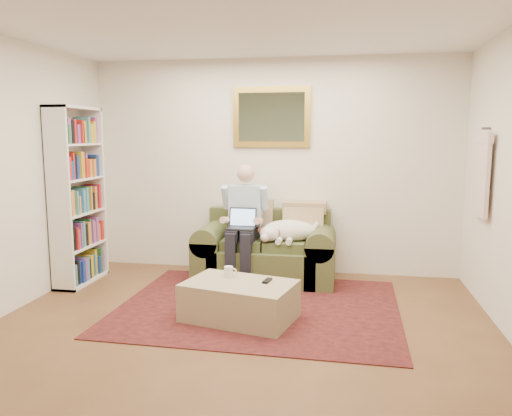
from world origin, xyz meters
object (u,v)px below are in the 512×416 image
(coffee_mug, at_px, (229,272))
(bookshelf, at_px, (77,196))
(seated_man, at_px, (243,225))
(laptop, at_px, (242,223))
(sleeping_dog, at_px, (290,230))
(sofa, at_px, (266,257))
(ottoman, at_px, (240,301))

(coffee_mug, bearing_deg, bookshelf, 160.07)
(seated_man, height_order, coffee_mug, seated_man)
(laptop, height_order, bookshelf, bookshelf)
(laptop, xyz_separation_m, sleeping_dog, (0.53, 0.13, -0.09))
(sofa, height_order, sleeping_dog, sofa)
(sofa, relative_size, coffee_mug, 16.02)
(sofa, relative_size, sleeping_dog, 2.43)
(sofa, relative_size, ottoman, 1.64)
(seated_man, bearing_deg, sofa, 31.45)
(ottoman, bearing_deg, coffee_mug, 130.68)
(seated_man, distance_m, ottoman, 1.29)
(laptop, distance_m, coffee_mug, 0.99)
(sofa, distance_m, seated_man, 0.49)
(seated_man, xyz_separation_m, sleeping_dog, (0.53, 0.07, -0.06))
(ottoman, bearing_deg, seated_man, 99.93)
(seated_man, distance_m, laptop, 0.07)
(coffee_mug, bearing_deg, sleeping_dog, 66.70)
(laptop, bearing_deg, coffee_mug, -86.06)
(sleeping_dog, height_order, ottoman, sleeping_dog)
(laptop, xyz_separation_m, bookshelf, (-1.85, -0.25, 0.29))
(sofa, xyz_separation_m, coffee_mug, (-0.18, -1.15, 0.13))
(laptop, relative_size, sleeping_dog, 0.47)
(laptop, bearing_deg, seated_man, 90.00)
(sofa, bearing_deg, coffee_mug, -98.62)
(sleeping_dog, bearing_deg, laptop, -166.36)
(seated_man, distance_m, coffee_mug, 1.05)
(ottoman, bearing_deg, sleeping_dog, 75.37)
(seated_man, relative_size, laptop, 4.33)
(bookshelf, bearing_deg, laptop, 7.72)
(ottoman, bearing_deg, sofa, 88.46)
(laptop, relative_size, ottoman, 0.32)
(ottoman, bearing_deg, bookshelf, 157.36)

